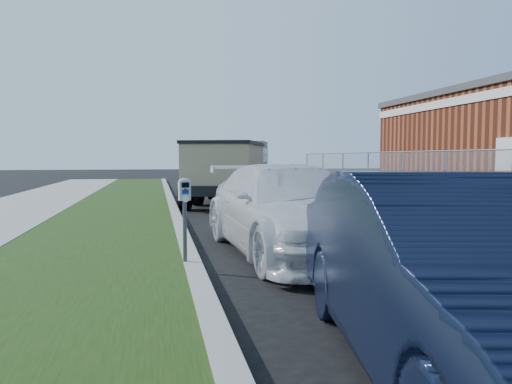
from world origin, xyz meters
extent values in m
plane|color=black|center=(0.00, 0.00, 0.00)|extent=(120.00, 120.00, 0.00)
cube|color=gray|center=(-2.60, 2.00, 0.07)|extent=(0.25, 50.00, 0.15)
cube|color=black|center=(-4.20, 2.00, 0.07)|extent=(3.00, 50.00, 0.13)
plane|color=slate|center=(6.00, 7.00, 0.90)|extent=(0.00, 30.00, 30.00)
cylinder|color=gray|center=(6.00, 7.00, 1.80)|extent=(0.04, 30.00, 0.04)
cylinder|color=gray|center=(6.00, 4.00, 0.90)|extent=(0.06, 0.06, 1.80)
cylinder|color=gray|center=(6.00, 7.00, 0.90)|extent=(0.06, 0.06, 1.80)
cylinder|color=gray|center=(6.00, 10.00, 0.90)|extent=(0.06, 0.06, 1.80)
cylinder|color=gray|center=(6.00, 13.00, 0.90)|extent=(0.06, 0.06, 1.80)
cylinder|color=gray|center=(6.00, 16.00, 0.90)|extent=(0.06, 0.06, 1.80)
cylinder|color=gray|center=(6.00, 19.00, 0.90)|extent=(0.06, 0.06, 1.80)
cylinder|color=gray|center=(6.00, 22.00, 0.90)|extent=(0.06, 0.06, 1.80)
cube|color=silver|center=(7.48, 8.00, 3.60)|extent=(0.06, 14.00, 0.30)
cube|color=silver|center=(7.45, 6.00, 1.10)|extent=(0.08, 1.10, 2.20)
cylinder|color=#3F4247|center=(-2.70, -0.46, 0.55)|extent=(0.07, 0.07, 0.87)
cube|color=gray|center=(-2.70, -0.46, 1.13)|extent=(0.17, 0.13, 0.26)
ellipsoid|color=gray|center=(-2.70, -0.46, 1.26)|extent=(0.18, 0.14, 0.10)
cube|color=black|center=(-2.69, -0.52, 1.22)|extent=(0.10, 0.03, 0.07)
cube|color=navy|center=(-2.69, -0.51, 1.12)|extent=(0.09, 0.02, 0.06)
cylinder|color=silver|center=(-2.69, -0.51, 1.03)|extent=(0.09, 0.02, 0.10)
cube|color=#3F4247|center=(-2.69, -0.51, 1.15)|extent=(0.04, 0.01, 0.04)
imported|color=silver|center=(-0.91, 0.62, 0.74)|extent=(2.43, 5.23, 1.48)
imported|color=black|center=(-0.95, -4.22, 0.74)|extent=(2.21, 4.69, 1.48)
cube|color=black|center=(-0.65, 9.32, 0.62)|extent=(3.55, 5.80, 0.30)
cube|color=#8C7B5A|center=(-0.02, 11.18, 1.33)|extent=(2.40, 2.11, 1.71)
cube|color=black|center=(-0.02, 11.18, 1.67)|extent=(2.43, 2.13, 0.51)
cube|color=#8C7B5A|center=(-0.87, 8.67, 1.33)|extent=(3.11, 4.07, 1.37)
cube|color=black|center=(-0.87, 8.67, 2.04)|extent=(3.22, 4.18, 0.10)
cube|color=black|center=(0.25, 11.95, 0.56)|extent=(1.99, 0.79, 0.26)
cylinder|color=black|center=(-0.98, 11.42, 0.43)|extent=(0.54, 0.90, 0.86)
cylinder|color=black|center=(0.89, 10.78, 0.43)|extent=(0.54, 0.90, 0.86)
cylinder|color=black|center=(-1.72, 9.23, 0.43)|extent=(0.54, 0.90, 0.86)
cylinder|color=black|center=(0.14, 8.59, 0.43)|extent=(0.54, 0.90, 0.86)
cylinder|color=black|center=(-2.22, 7.77, 0.43)|extent=(0.54, 0.90, 0.86)
cylinder|color=black|center=(-0.36, 7.13, 0.43)|extent=(0.54, 0.90, 0.86)
camera|label=1|loc=(-3.08, -7.38, 1.60)|focal=35.00mm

